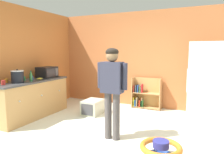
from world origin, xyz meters
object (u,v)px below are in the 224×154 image
Objects in this scene: standing_person at (112,85)px; microwave at (47,72)px; orange_cup at (6,81)px; baby_walker at (161,151)px; banana_bunch at (40,79)px; green_cup at (24,78)px; blue_cup at (32,78)px; refrigerator at (206,85)px; kitchen_counter at (32,99)px; pet_carrier at (93,107)px; crock_pot at (17,77)px; bookshelf at (145,95)px; yellow_cup at (15,79)px; red_cup at (3,82)px; green_glass_bottle at (31,77)px.

microwave is at bearing 158.76° from standing_person.
baby_walker is at bearing -3.84° from orange_cup.
green_cup is (-0.28, -0.24, 0.02)m from banana_bunch.
refrigerator is at bearing 15.37° from blue_cup.
blue_cup is 0.18m from green_cup.
banana_bunch reaches higher than kitchen_counter.
kitchen_counter is at bearing 166.97° from baby_walker.
pet_carrier is (1.22, 0.80, -0.27)m from kitchen_counter.
crock_pot is at bearing 173.98° from baby_walker.
blue_cup is at bearing -92.49° from microwave.
banana_bunch is at bearing -165.38° from refrigerator.
standing_person reaches higher than pet_carrier.
orange_cup is (-2.48, -0.19, -0.06)m from standing_person.
bookshelf is (2.27, 1.90, -0.09)m from kitchen_counter.
microwave reaches higher than pet_carrier.
standing_person is 2.25m from crock_pot.
banana_bunch is 1.67× the size of orange_cup.
refrigerator is 3.79m from banana_bunch.
pet_carrier is 1.95m from yellow_cup.
red_cup is (-3.25, 0.02, 0.79)m from baby_walker.
blue_cup is at bearing -149.25° from pet_carrier.
refrigerator is 1.81m from bookshelf.
refrigerator is at bearing 21.93° from crock_pot.
green_cup is at bearing -163.10° from refrigerator.
crock_pot is at bearing -87.07° from microwave.
crock_pot is at bearing -60.88° from green_cup.
pet_carrier is at bearing 33.08° from kitchen_counter.
green_glass_bottle is 2.59× the size of yellow_cup.
kitchen_counter is 0.50m from blue_cup.
crock_pot reaches higher than pet_carrier.
bookshelf is 1.54m from pet_carrier.
bookshelf is 1.54× the size of pet_carrier.
red_cup is (-0.13, -0.62, -0.05)m from green_glass_bottle.
pet_carrier is (-2.02, 1.55, 0.02)m from baby_walker.
green_cup is at bearing -146.81° from pet_carrier.
crock_pot is at bearing 82.14° from red_cup.
baby_walker is 3.62m from microwave.
green_cup is (-0.18, 0.32, -0.09)m from crock_pot.
green_glass_bottle is 0.23m from blue_cup.
yellow_cup reaches higher than pet_carrier.
baby_walker is at bearing -37.41° from pet_carrier.
yellow_cup is (-3.44, 0.45, 0.79)m from baby_walker.
standing_person is 17.32× the size of blue_cup.
green_glass_bottle is at bearing -140.37° from pet_carrier.
banana_bunch is 0.64× the size of green_glass_bottle.
green_cup is (-0.13, -0.66, -0.09)m from microwave.
crock_pot is 3.17× the size of orange_cup.
red_cup is (-0.04, -0.32, -0.09)m from crock_pot.
orange_cup is (-0.16, -0.57, 0.00)m from blue_cup.
refrigerator reaches higher than standing_person.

